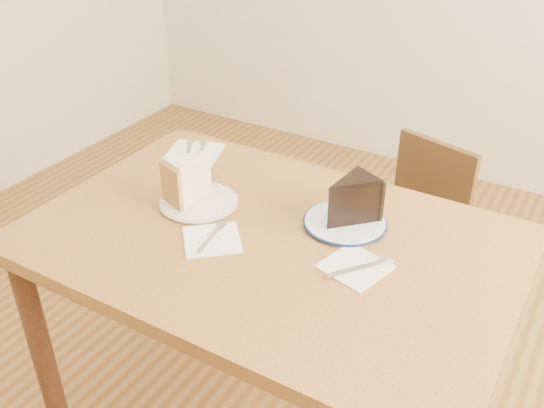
{
  "coord_description": "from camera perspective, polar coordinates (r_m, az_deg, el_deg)",
  "views": [
    {
      "loc": [
        0.65,
        -1.07,
        1.6
      ],
      "look_at": [
        -0.03,
        0.06,
        0.8
      ],
      "focal_mm": 40.0,
      "sensor_mm": 36.0,
      "label": 1
    }
  ],
  "objects": [
    {
      "name": "chocolate_cake",
      "position": [
        1.53,
        7.2,
        0.09
      ],
      "size": [
        0.14,
        0.16,
        0.11
      ],
      "primitive_type": null,
      "rotation": [
        0.0,
        0.0,
        2.7
      ],
      "color": "black",
      "rests_on": "plate_navy"
    },
    {
      "name": "napkin_navy",
      "position": [
        1.42,
        7.82,
        -5.85
      ],
      "size": [
        0.17,
        0.17,
        0.0
      ],
      "primitive_type": "cube",
      "rotation": [
        0.0,
        0.0,
        -0.26
      ],
      "color": "white",
      "rests_on": "table"
    },
    {
      "name": "napkin_spare",
      "position": [
        1.92,
        -7.34,
        4.82
      ],
      "size": [
        0.2,
        0.2,
        0.0
      ],
      "primitive_type": "cube",
      "rotation": [
        0.0,
        0.0,
        0.32
      ],
      "color": "white",
      "rests_on": "table"
    },
    {
      "name": "plate_cream",
      "position": [
        1.65,
        -6.89,
        0.18
      ],
      "size": [
        0.2,
        0.2,
        0.01
      ],
      "primitive_type": "cylinder",
      "color": "silver",
      "rests_on": "table"
    },
    {
      "name": "plate_navy",
      "position": [
        1.56,
        6.88,
        -1.74
      ],
      "size": [
        0.21,
        0.21,
        0.01
      ],
      "primitive_type": "cylinder",
      "color": "white",
      "rests_on": "table"
    },
    {
      "name": "chair_far",
      "position": [
        2.19,
        12.77,
        -2.76
      ],
      "size": [
        0.44,
        0.44,
        0.72
      ],
      "rotation": [
        0.0,
        0.0,
        2.86
      ],
      "color": "black",
      "rests_on": "ground"
    },
    {
      "name": "knife_navy",
      "position": [
        1.41,
        8.25,
        -6.0
      ],
      "size": [
        0.12,
        0.15,
        0.0
      ],
      "primitive_type": "cube",
      "rotation": [
        0.0,
        0.0,
        -0.65
      ],
      "color": "silver",
      "rests_on": "napkin_navy"
    },
    {
      "name": "knife_spare",
      "position": [
        1.92,
        -7.84,
        4.87
      ],
      "size": [
        0.1,
        0.14,
        0.0
      ],
      "primitive_type": "cube",
      "rotation": [
        0.0,
        0.0,
        0.57
      ],
      "color": "silver",
      "rests_on": "napkin_spare"
    },
    {
      "name": "fork_spare",
      "position": [
        1.93,
        -6.6,
        5.06
      ],
      "size": [
        0.08,
        0.13,
        0.0
      ],
      "primitive_type": "cube",
      "rotation": [
        0.0,
        0.0,
        0.51
      ],
      "color": "white",
      "rests_on": "napkin_spare"
    },
    {
      "name": "table",
      "position": [
        1.57,
        -0.28,
        -5.95
      ],
      "size": [
        1.2,
        0.8,
        0.75
      ],
      "color": "brown",
      "rests_on": "ground"
    },
    {
      "name": "napkin_cream",
      "position": [
        1.5,
        -5.67,
        -3.36
      ],
      "size": [
        0.19,
        0.19,
        0.0
      ],
      "primitive_type": "cube",
      "rotation": [
        0.0,
        0.0,
        0.73
      ],
      "color": "white",
      "rests_on": "table"
    },
    {
      "name": "carrot_cake",
      "position": [
        1.63,
        -7.51,
        2.35
      ],
      "size": [
        0.12,
        0.14,
        0.11
      ],
      "primitive_type": null,
      "rotation": [
        0.0,
        0.0,
        -0.34
      ],
      "color": "beige",
      "rests_on": "plate_cream"
    },
    {
      "name": "fork_cream",
      "position": [
        1.5,
        -5.8,
        -3.2
      ],
      "size": [
        0.04,
        0.14,
        0.0
      ],
      "primitive_type": "cube",
      "rotation": [
        0.0,
        0.0,
        0.16
      ],
      "color": "silver",
      "rests_on": "napkin_cream"
    }
  ]
}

